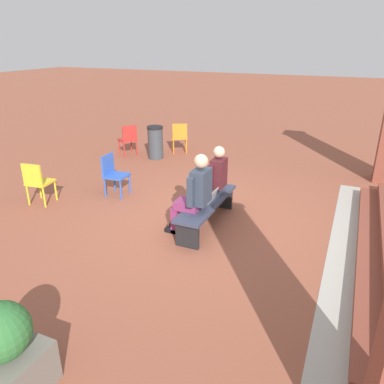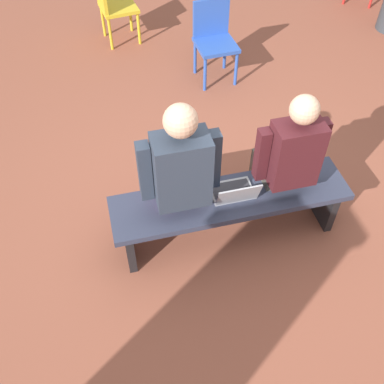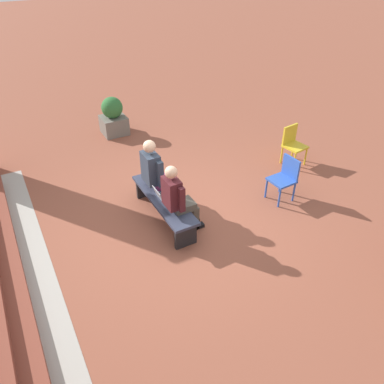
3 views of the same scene
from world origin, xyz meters
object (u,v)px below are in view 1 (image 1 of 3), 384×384
laptop (208,198)px  planter (5,354)px  plastic_chair_far_right (128,138)px  plastic_chair_far_left (180,136)px  litter_bin (155,142)px  person_adult (194,193)px  plastic_chair_near_bench_left (113,172)px  person_student (213,179)px  plastic_chair_near_bench_right (37,181)px  bench (207,206)px

laptop → planter: size_ratio=0.34×
laptop → planter: (3.76, -0.41, -0.06)m
plastic_chair_far_right → plastic_chair_far_left: same height
plastic_chair_far_left → litter_bin: 0.82m
person_adult → plastic_chair_far_right: 4.83m
person_adult → plastic_chair_near_bench_left: bearing=-112.3°
plastic_chair_far_right → plastic_chair_far_left: size_ratio=1.00×
person_adult → litter_bin: bearing=-142.9°
plastic_chair_far_left → person_student: bearing=33.7°
person_student → litter_bin: (-2.67, -2.64, -0.26)m
person_student → plastic_chair_near_bench_right: person_student is taller
bench → person_adult: bearing=-10.3°
plastic_chair_near_bench_right → bench: bearing=98.1°
plastic_chair_near_bench_right → planter: 4.37m
plastic_chair_near_bench_left → plastic_chair_near_bench_right: bearing=-46.9°
laptop → plastic_chair_far_right: bearing=-130.6°
person_student → planter: 4.19m
plastic_chair_near_bench_right → litter_bin: 3.61m
plastic_chair_far_left → plastic_chair_far_right: bearing=-55.0°
laptop → litter_bin: bearing=-138.6°
plastic_chair_near_bench_left → litter_bin: (-2.59, -0.46, -0.05)m
plastic_chair_near_bench_left → planter: bearing=23.4°
plastic_chair_near_bench_right → plastic_chair_far_left: (-4.30, 0.94, 0.00)m
litter_bin → plastic_chair_far_left: bearing=153.9°
plastic_chair_far_right → plastic_chair_far_left: 1.41m
plastic_chair_near_bench_left → planter: (4.25, 1.84, -0.04)m
person_student → plastic_chair_near_bench_left: 2.18m
plastic_chair_near_bench_left → laptop: bearing=77.7°
plastic_chair_far_right → person_student: bearing=52.8°
bench → plastic_chair_near_bench_right: size_ratio=2.14×
person_student → planter: bearing=-4.5°
bench → person_adult: person_adult is taller
plastic_chair_near_bench_right → plastic_chair_far_right: (-3.49, -0.22, 0.00)m
person_adult → plastic_chair_far_right: size_ratio=1.63×
plastic_chair_far_left → bench: bearing=31.4°
person_adult → litter_bin: (-3.47, -2.63, -0.30)m
person_adult → laptop: size_ratio=4.29×
plastic_chair_near_bench_right → plastic_chair_far_right: size_ratio=1.00×
bench → plastic_chair_near_bench_left: 2.30m
plastic_chair_near_bench_right → plastic_chair_far_right: 3.50m
litter_bin → planter: bearing=18.6°
litter_bin → plastic_chair_near_bench_right: bearing=-9.2°
person_student → laptop: size_ratio=4.04×
person_student → laptop: bearing=10.7°
laptop → plastic_chair_near_bench_left: size_ratio=0.38×
laptop → planter: bearing=-6.2°
plastic_chair_far_right → litter_bin: 0.80m
litter_bin → plastic_chair_near_bench_left: bearing=10.2°
plastic_chair_far_right → litter_bin: (-0.07, 0.79, -0.05)m
bench → plastic_chair_near_bench_left: size_ratio=2.14×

